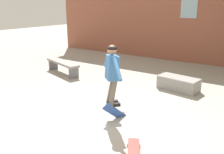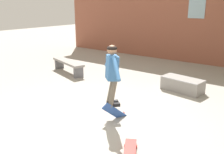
# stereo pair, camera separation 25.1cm
# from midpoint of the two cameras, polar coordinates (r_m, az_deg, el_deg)

# --- Properties ---
(ground_plane) EXTENTS (40.00, 40.00, 0.00)m
(ground_plane) POSITION_cam_midpoint_polar(r_m,az_deg,el_deg) (5.63, -4.44, -10.13)
(ground_plane) COLOR #A39E93
(building_backdrop) EXTENTS (15.48, 0.52, 5.27)m
(building_backdrop) POSITION_cam_midpoint_polar(r_m,az_deg,el_deg) (11.51, 20.72, 14.08)
(building_backdrop) COLOR #93513D
(building_backdrop) RESTS_ON ground_plane
(park_bench) EXTENTS (1.87, 0.91, 0.46)m
(park_bench) POSITION_cam_midpoint_polar(r_m,az_deg,el_deg) (9.49, -9.26, 2.94)
(park_bench) COLOR gray
(park_bench) RESTS_ON ground_plane
(skate_ledge) EXTENTS (1.27, 0.71, 0.41)m
(skate_ledge) POSITION_cam_midpoint_polar(r_m,az_deg,el_deg) (7.73, 16.67, -1.67)
(skate_ledge) COLOR gray
(skate_ledge) RESTS_ON ground_plane
(skater) EXTENTS (1.05, 0.92, 1.35)m
(skater) POSITION_cam_midpoint_polar(r_m,az_deg,el_deg) (5.36, 1.36, 1.52)
(skater) COLOR teal
(skateboard_flipping) EXTENTS (0.28, 0.72, 0.66)m
(skateboard_flipping) POSITION_cam_midpoint_polar(r_m,az_deg,el_deg) (5.67, 2.10, -8.14)
(skateboard_flipping) COLOR #2D519E
(skateboard_resting) EXTENTS (0.61, 0.85, 0.08)m
(skateboard_resting) POSITION_cam_midpoint_polar(r_m,az_deg,el_deg) (4.47, 5.75, -16.77)
(skateboard_resting) COLOR red
(skateboard_resting) RESTS_ON ground_plane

